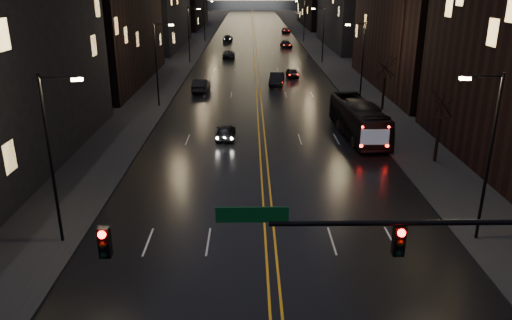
{
  "coord_description": "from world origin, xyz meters",
  "views": [
    {
      "loc": [
        -1.05,
        -13.47,
        13.12
      ],
      "look_at": [
        -0.72,
        12.73,
        3.63
      ],
      "focal_mm": 35.0,
      "sensor_mm": 36.0,
      "label": 1
    }
  ],
  "objects_px": {
    "oncoming_car_a": "(225,131)",
    "oncoming_car_b": "(201,85)",
    "traffic_signal": "(474,254)",
    "receding_car_a": "(277,79)",
    "bus": "(359,119)"
  },
  "relations": [
    {
      "from": "bus",
      "to": "receding_car_a",
      "type": "bearing_deg",
      "value": 100.25
    },
    {
      "from": "receding_car_a",
      "to": "oncoming_car_b",
      "type": "bearing_deg",
      "value": -150.42
    },
    {
      "from": "oncoming_car_a",
      "to": "oncoming_car_b",
      "type": "distance_m",
      "value": 19.99
    },
    {
      "from": "traffic_signal",
      "to": "oncoming_car_b",
      "type": "distance_m",
      "value": 49.79
    },
    {
      "from": "bus",
      "to": "oncoming_car_b",
      "type": "bearing_deg",
      "value": 124.89
    },
    {
      "from": "receding_car_a",
      "to": "traffic_signal",
      "type": "bearing_deg",
      "value": -79.09
    },
    {
      "from": "traffic_signal",
      "to": "oncoming_car_a",
      "type": "height_order",
      "value": "traffic_signal"
    },
    {
      "from": "oncoming_car_a",
      "to": "oncoming_car_b",
      "type": "xyz_separation_m",
      "value": [
        -3.88,
        19.6,
        0.14
      ]
    },
    {
      "from": "traffic_signal",
      "to": "oncoming_car_a",
      "type": "bearing_deg",
      "value": 107.84
    },
    {
      "from": "oncoming_car_a",
      "to": "oncoming_car_b",
      "type": "height_order",
      "value": "oncoming_car_b"
    },
    {
      "from": "traffic_signal",
      "to": "oncoming_car_b",
      "type": "height_order",
      "value": "traffic_signal"
    },
    {
      "from": "bus",
      "to": "oncoming_car_b",
      "type": "distance_m",
      "value": 24.62
    },
    {
      "from": "oncoming_car_a",
      "to": "traffic_signal",
      "type": "bearing_deg",
      "value": 110.47
    },
    {
      "from": "bus",
      "to": "oncoming_car_b",
      "type": "relative_size",
      "value": 2.28
    },
    {
      "from": "oncoming_car_b",
      "to": "receding_car_a",
      "type": "distance_m",
      "value": 10.36
    }
  ]
}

